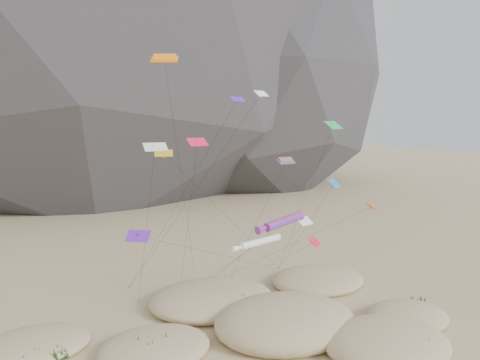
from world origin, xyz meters
The scene contains 9 objects.
ground centered at (0.00, 0.00, 0.00)m, with size 500.00×500.00×0.00m, color #CCB789.
dunes centered at (-0.30, 5.20, 0.73)m, with size 47.51×35.35×4.29m.
dune_grass centered at (0.42, 3.55, 0.83)m, with size 43.61×28.98×1.41m.
kite_stakes centered at (2.17, 23.09, 0.15)m, with size 22.38×6.00×0.30m.
rainbow_tube_kite centered at (4.82, 9.32, 10.97)m, with size 7.56×15.44×11.83m.
white_tube_kite centered at (-0.16, 6.27, 9.93)m, with size 5.99×17.37×10.54m.
orange_parafoil centered at (-6.79, 15.16, 28.82)m, with size 9.75×13.44×29.69m.
multi_parafoil centered at (5.47, 9.90, 17.67)m, with size 2.15×14.49×18.35m.
delta_kites centered at (3.53, 11.35, 16.36)m, with size 31.37×20.83×26.05m.
Camera 1 is at (-23.94, -34.55, 22.84)m, focal length 35.00 mm.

